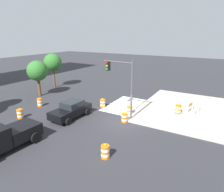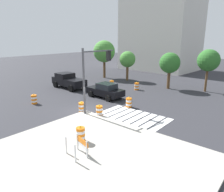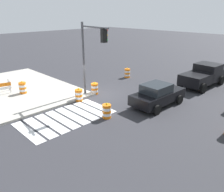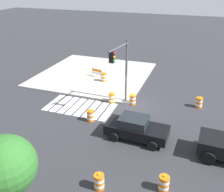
{
  "view_description": "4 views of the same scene",
  "coord_description": "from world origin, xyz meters",
  "px_view_note": "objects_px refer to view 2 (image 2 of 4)",
  "views": [
    {
      "loc": [
        -15.13,
        -7.63,
        7.75
      ],
      "look_at": [
        2.45,
        2.53,
        1.39
      ],
      "focal_mm": 31.49,
      "sensor_mm": 36.0,
      "label": 1
    },
    {
      "loc": [
        13.49,
        -12.23,
        6.49
      ],
      "look_at": [
        0.45,
        3.19,
        0.87
      ],
      "focal_mm": 34.08,
      "sensor_mm": 36.0,
      "label": 2
    },
    {
      "loc": [
        11.06,
        12.98,
        6.35
      ],
      "look_at": [
        0.78,
        2.65,
        0.84
      ],
      "focal_mm": 36.03,
      "sensor_mm": 36.0,
      "label": 3
    },
    {
      "loc": [
        -5.2,
        19.28,
        10.36
      ],
      "look_at": [
        0.88,
        2.28,
        1.78
      ],
      "focal_mm": 40.69,
      "sensor_mm": 36.0,
      "label": 4
    }
  ],
  "objects_px": {
    "traffic_barrel_far_curb": "(129,103)",
    "traffic_barrel_crosswalk_end": "(99,111)",
    "street_tree_streetside_near": "(209,61)",
    "street_tree_corner_lot": "(170,63)",
    "pickup_truck": "(68,81)",
    "street_tree_streetside_far": "(128,60)",
    "street_tree_streetside_mid": "(104,52)",
    "traffic_barrel_median_far": "(112,84)",
    "sports_car": "(105,90)",
    "traffic_barrel_on_sidewalk": "(81,134)",
    "traffic_barrel_lane_center": "(34,99)",
    "traffic_barrel_near_corner": "(82,107)",
    "traffic_light_pole": "(94,69)",
    "traffic_barrel_median_near": "(137,86)",
    "construction_barricade": "(80,145)"
  },
  "relations": [
    {
      "from": "traffic_barrel_far_curb",
      "to": "traffic_barrel_crosswalk_end",
      "type": "bearing_deg",
      "value": -98.03
    },
    {
      "from": "street_tree_streetside_near",
      "to": "street_tree_corner_lot",
      "type": "height_order",
      "value": "street_tree_streetside_near"
    },
    {
      "from": "pickup_truck",
      "to": "street_tree_streetside_far",
      "type": "bearing_deg",
      "value": 71.9
    },
    {
      "from": "street_tree_streetside_mid",
      "to": "traffic_barrel_median_far",
      "type": "bearing_deg",
      "value": -39.94
    },
    {
      "from": "pickup_truck",
      "to": "street_tree_streetside_near",
      "type": "xyz_separation_m",
      "value": [
        14.48,
        9.69,
        2.82
      ]
    },
    {
      "from": "sports_car",
      "to": "street_tree_streetside_far",
      "type": "distance_m",
      "value": 10.46
    },
    {
      "from": "street_tree_streetside_far",
      "to": "traffic_barrel_crosswalk_end",
      "type": "bearing_deg",
      "value": -62.25
    },
    {
      "from": "traffic_barrel_on_sidewalk",
      "to": "street_tree_streetside_near",
      "type": "relative_size",
      "value": 0.2
    },
    {
      "from": "street_tree_streetside_far",
      "to": "street_tree_corner_lot",
      "type": "distance_m",
      "value": 7.39
    },
    {
      "from": "pickup_truck",
      "to": "street_tree_streetside_far",
      "type": "relative_size",
      "value": 1.18
    },
    {
      "from": "sports_car",
      "to": "traffic_barrel_median_far",
      "type": "distance_m",
      "value": 4.94
    },
    {
      "from": "traffic_barrel_lane_center",
      "to": "traffic_barrel_on_sidewalk",
      "type": "relative_size",
      "value": 1.0
    },
    {
      "from": "traffic_barrel_near_corner",
      "to": "traffic_light_pole",
      "type": "relative_size",
      "value": 0.19
    },
    {
      "from": "traffic_barrel_crosswalk_end",
      "to": "traffic_barrel_median_near",
      "type": "distance_m",
      "value": 10.23
    },
    {
      "from": "traffic_light_pole",
      "to": "street_tree_corner_lot",
      "type": "relative_size",
      "value": 1.18
    },
    {
      "from": "traffic_barrel_on_sidewalk",
      "to": "street_tree_streetside_near",
      "type": "bearing_deg",
      "value": 84.81
    },
    {
      "from": "pickup_truck",
      "to": "traffic_barrel_far_curb",
      "type": "xyz_separation_m",
      "value": [
        10.87,
        -1.35,
        -0.52
      ]
    },
    {
      "from": "construction_barricade",
      "to": "street_tree_corner_lot",
      "type": "bearing_deg",
      "value": 101.16
    },
    {
      "from": "traffic_barrel_lane_center",
      "to": "street_tree_corner_lot",
      "type": "relative_size",
      "value": 0.22
    },
    {
      "from": "traffic_barrel_median_near",
      "to": "traffic_barrel_far_curb",
      "type": "xyz_separation_m",
      "value": [
        3.31,
        -6.28,
        0.0
      ]
    },
    {
      "from": "traffic_barrel_near_corner",
      "to": "traffic_barrel_far_curb",
      "type": "distance_m",
      "value": 4.53
    },
    {
      "from": "traffic_barrel_far_curb",
      "to": "street_tree_corner_lot",
      "type": "xyz_separation_m",
      "value": [
        -0.56,
        9.49,
        2.84
      ]
    },
    {
      "from": "traffic_light_pole",
      "to": "street_tree_streetside_far",
      "type": "height_order",
      "value": "traffic_light_pole"
    },
    {
      "from": "sports_car",
      "to": "traffic_barrel_far_curb",
      "type": "relative_size",
      "value": 4.28
    },
    {
      "from": "traffic_light_pole",
      "to": "street_tree_streetside_near",
      "type": "distance_m",
      "value": 15.0
    },
    {
      "from": "traffic_barrel_median_near",
      "to": "traffic_barrel_crosswalk_end",
      "type": "bearing_deg",
      "value": -74.06
    },
    {
      "from": "pickup_truck",
      "to": "traffic_barrel_crosswalk_end",
      "type": "xyz_separation_m",
      "value": [
        10.37,
        -4.91,
        -0.52
      ]
    },
    {
      "from": "street_tree_streetside_far",
      "to": "traffic_barrel_far_curb",
      "type": "bearing_deg",
      "value": -53.02
    },
    {
      "from": "sports_car",
      "to": "traffic_barrel_near_corner",
      "type": "relative_size",
      "value": 4.28
    },
    {
      "from": "sports_car",
      "to": "pickup_truck",
      "type": "height_order",
      "value": "pickup_truck"
    },
    {
      "from": "traffic_barrel_far_curb",
      "to": "traffic_barrel_lane_center",
      "type": "relative_size",
      "value": 1.0
    },
    {
      "from": "traffic_barrel_on_sidewalk",
      "to": "traffic_barrel_lane_center",
      "type": "bearing_deg",
      "value": 165.62
    },
    {
      "from": "construction_barricade",
      "to": "traffic_barrel_far_curb",
      "type": "bearing_deg",
      "value": 109.02
    },
    {
      "from": "traffic_barrel_median_near",
      "to": "street_tree_streetside_near",
      "type": "xyz_separation_m",
      "value": [
        6.92,
        4.76,
        3.33
      ]
    },
    {
      "from": "pickup_truck",
      "to": "traffic_barrel_on_sidewalk",
      "type": "distance_m",
      "value": 15.71
    },
    {
      "from": "pickup_truck",
      "to": "traffic_barrel_median_near",
      "type": "height_order",
      "value": "pickup_truck"
    },
    {
      "from": "sports_car",
      "to": "street_tree_streetside_near",
      "type": "height_order",
      "value": "street_tree_streetside_near"
    },
    {
      "from": "street_tree_streetside_mid",
      "to": "traffic_barrel_far_curb",
      "type": "bearing_deg",
      "value": -39.19
    },
    {
      "from": "street_tree_streetside_near",
      "to": "traffic_light_pole",
      "type": "bearing_deg",
      "value": -109.77
    },
    {
      "from": "street_tree_streetside_far",
      "to": "street_tree_corner_lot",
      "type": "xyz_separation_m",
      "value": [
        7.33,
        -0.98,
        0.1
      ]
    },
    {
      "from": "traffic_barrel_median_far",
      "to": "street_tree_streetside_mid",
      "type": "bearing_deg",
      "value": 140.06
    },
    {
      "from": "construction_barricade",
      "to": "traffic_light_pole",
      "type": "height_order",
      "value": "traffic_light_pole"
    },
    {
      "from": "traffic_barrel_crosswalk_end",
      "to": "traffic_barrel_on_sidewalk",
      "type": "xyz_separation_m",
      "value": [
        2.4,
        -4.23,
        0.15
      ]
    },
    {
      "from": "traffic_barrel_near_corner",
      "to": "street_tree_corner_lot",
      "type": "distance_m",
      "value": 13.79
    },
    {
      "from": "pickup_truck",
      "to": "street_tree_streetside_far",
      "type": "xyz_separation_m",
      "value": [
        2.98,
        9.12,
        2.23
      ]
    },
    {
      "from": "traffic_barrel_far_curb",
      "to": "traffic_barrel_lane_center",
      "type": "distance_m",
      "value": 9.51
    },
    {
      "from": "street_tree_streetside_mid",
      "to": "street_tree_streetside_far",
      "type": "height_order",
      "value": "street_tree_streetside_mid"
    },
    {
      "from": "traffic_barrel_median_far",
      "to": "traffic_light_pole",
      "type": "height_order",
      "value": "traffic_light_pole"
    },
    {
      "from": "traffic_barrel_lane_center",
      "to": "traffic_barrel_on_sidewalk",
      "type": "xyz_separation_m",
      "value": [
        9.81,
        -2.52,
        0.15
      ]
    },
    {
      "from": "traffic_barrel_far_curb",
      "to": "construction_barricade",
      "type": "bearing_deg",
      "value": -70.98
    }
  ]
}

